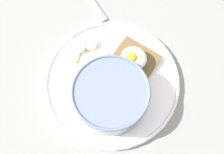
{
  "coord_description": "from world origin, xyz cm",
  "views": [
    {
      "loc": [
        -9.75,
        15.64,
        53.19
      ],
      "look_at": [
        0.0,
        0.0,
        5.0
      ],
      "focal_mm": 40.0,
      "sensor_mm": 36.0,
      "label": 1
    }
  ],
  "objects": [
    {
      "name": "banana_slice_inner",
      "position": [
        10.55,
        -2.47,
        3.78
      ],
      "size": [
        4.94,
        4.95,
        1.81
      ],
      "color": "beige",
      "rests_on": "plate"
    },
    {
      "name": "banana_slice_back",
      "position": [
        8.56,
        -4.59,
        3.6
      ],
      "size": [
        4.31,
        4.29,
        1.39
      ],
      "color": "#F4E2BE",
      "rests_on": "plate"
    },
    {
      "name": "plate",
      "position": [
        0.0,
        0.0,
        2.8
      ],
      "size": [
        29.01,
        29.01,
        1.6
      ],
      "color": "white",
      "rests_on": "ground_plane"
    },
    {
      "name": "banana_slice_right",
      "position": [
        7.73,
        2.58,
        3.56
      ],
      "size": [
        3.71,
        3.78,
        1.32
      ],
      "color": "#EAEBB5",
      "rests_on": "plate"
    },
    {
      "name": "ground_plane",
      "position": [
        0.0,
        0.0,
        1.0
      ],
      "size": [
        120.0,
        120.0,
        2.0
      ],
      "primitive_type": "cube",
      "color": "gray",
      "rests_on": "ground"
    },
    {
      "name": "knife",
      "position": [
        15.45,
        -15.05,
        2.4
      ],
      "size": [
        11.91,
        6.74,
        0.8
      ],
      "color": "silver",
      "rests_on": "ground_plane"
    },
    {
      "name": "banana_slice_front",
      "position": [
        10.03,
        0.44,
        3.58
      ],
      "size": [
        3.88,
        3.91,
        1.38
      ],
      "color": "beige",
      "rests_on": "plate"
    },
    {
      "name": "toast_slice",
      "position": [
        -1.81,
        -5.71,
        3.67
      ],
      "size": [
        9.64,
        9.64,
        1.2
      ],
      "color": "brown",
      "rests_on": "plate"
    },
    {
      "name": "banana_slice_outer",
      "position": [
        4.82,
        -3.11,
        3.78
      ],
      "size": [
        4.16,
        4.2,
        1.76
      ],
      "color": "#F0E8B5",
      "rests_on": "plate"
    },
    {
      "name": "banana_slice_left",
      "position": [
        6.55,
        -0.65,
        3.68
      ],
      "size": [
        4.83,
        4.77,
        1.61
      ],
      "color": "beige",
      "rests_on": "plate"
    },
    {
      "name": "poached_egg",
      "position": [
        -1.77,
        -5.61,
        5.99
      ],
      "size": [
        5.59,
        5.24,
        3.91
      ],
      "color": "white",
      "rests_on": "toast_slice"
    },
    {
      "name": "oatmeal_bowl",
      "position": [
        -2.19,
        3.97,
        6.6
      ],
      "size": [
        14.79,
        14.79,
        7.0
      ],
      "color": "slate",
      "rests_on": "plate"
    }
  ]
}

